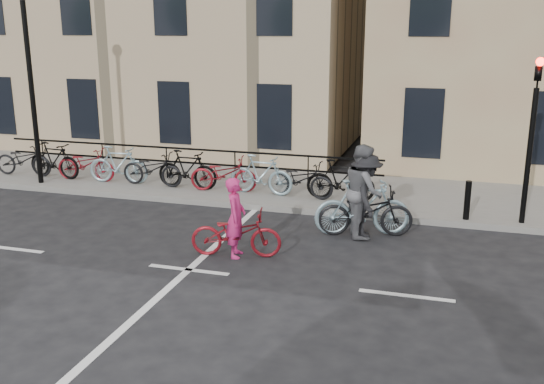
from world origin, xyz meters
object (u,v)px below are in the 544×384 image
(traffic_light, at_px, (533,121))
(cyclist_dark, at_px, (366,204))
(lamp_post, at_px, (29,62))
(cyclist_grey, at_px, (363,199))
(cyclist_pink, at_px, (236,229))

(traffic_light, xyz_separation_m, cyclist_dark, (-3.32, -1.44, -1.74))
(traffic_light, relative_size, cyclist_dark, 1.80)
(lamp_post, height_order, cyclist_grey, lamp_post)
(lamp_post, bearing_deg, cyclist_grey, -9.10)
(lamp_post, distance_m, cyclist_pink, 8.43)
(traffic_light, xyz_separation_m, lamp_post, (-12.70, 0.06, 1.04))
(traffic_light, height_order, cyclist_dark, traffic_light)
(cyclist_pink, relative_size, cyclist_dark, 0.87)
(cyclist_pink, xyz_separation_m, cyclist_dark, (2.27, 1.96, 0.17))
(traffic_light, height_order, cyclist_grey, traffic_light)
(cyclist_pink, distance_m, cyclist_grey, 2.96)
(lamp_post, height_order, cyclist_pink, lamp_post)
(lamp_post, bearing_deg, cyclist_pink, -25.93)
(cyclist_dark, bearing_deg, cyclist_pink, 116.00)
(cyclist_grey, bearing_deg, lamp_post, 62.64)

